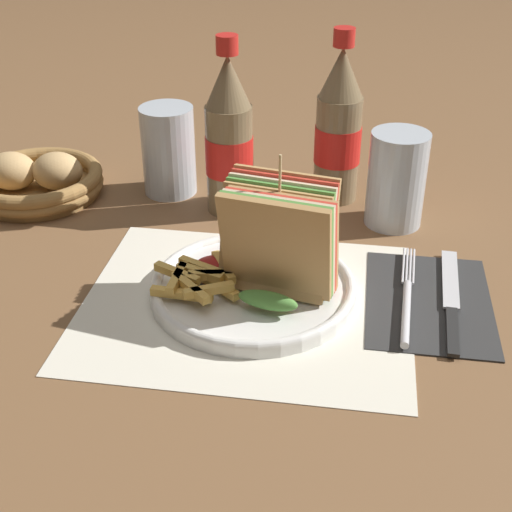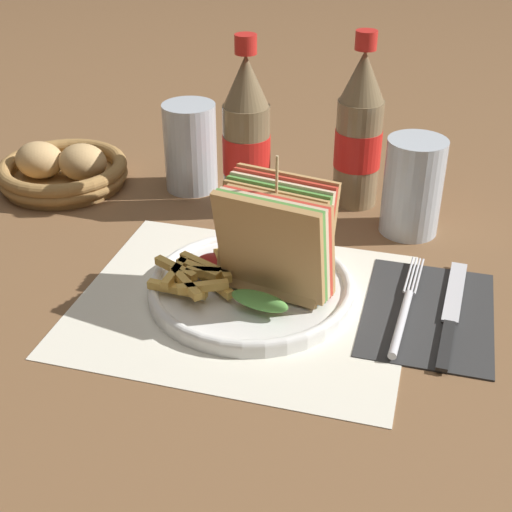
{
  "view_description": "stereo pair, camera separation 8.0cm",
  "coord_description": "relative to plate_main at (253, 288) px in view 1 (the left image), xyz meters",
  "views": [
    {
      "loc": [
        0.13,
        -0.68,
        0.45
      ],
      "look_at": [
        0.02,
        0.0,
        0.04
      ],
      "focal_mm": 50.0,
      "sensor_mm": 36.0,
      "label": 1
    },
    {
      "loc": [
        0.2,
        -0.66,
        0.45
      ],
      "look_at": [
        0.02,
        0.0,
        0.04
      ],
      "focal_mm": 50.0,
      "sensor_mm": 36.0,
      "label": 2
    }
  ],
  "objects": [
    {
      "name": "glass_near",
      "position": [
        0.16,
        0.2,
        0.05
      ],
      "size": [
        0.08,
        0.08,
        0.13
      ],
      "color": "silver",
      "rests_on": "ground_plane"
    },
    {
      "name": "fork",
      "position": [
        0.17,
        -0.0,
        -0.0
      ],
      "size": [
        0.02,
        0.2,
        0.01
      ],
      "rotation": [
        0.0,
        0.0,
        -0.06
      ],
      "color": "silver",
      "rests_on": "napkin"
    },
    {
      "name": "ground_plane",
      "position": [
        -0.02,
        0.02,
        -0.01
      ],
      "size": [
        4.0,
        4.0,
        0.0
      ],
      "primitive_type": "plane",
      "color": "brown"
    },
    {
      "name": "club_sandwich",
      "position": [
        0.03,
        -0.0,
        0.07
      ],
      "size": [
        0.13,
        0.12,
        0.16
      ],
      "color": "tan",
      "rests_on": "plate_main"
    },
    {
      "name": "plate_main",
      "position": [
        0.0,
        0.0,
        0.0
      ],
      "size": [
        0.23,
        0.23,
        0.02
      ],
      "color": "white",
      "rests_on": "ground_plane"
    },
    {
      "name": "ketchup_blob",
      "position": [
        -0.04,
        0.01,
        0.02
      ],
      "size": [
        0.05,
        0.04,
        0.02
      ],
      "color": "maroon",
      "rests_on": "plate_main"
    },
    {
      "name": "knife",
      "position": [
        0.22,
        0.02,
        -0.0
      ],
      "size": [
        0.03,
        0.21,
        0.0
      ],
      "rotation": [
        0.0,
        0.0,
        -0.06
      ],
      "color": "black",
      "rests_on": "napkin"
    },
    {
      "name": "coke_bottle_near",
      "position": [
        -0.06,
        0.21,
        0.09
      ],
      "size": [
        0.06,
        0.06,
        0.24
      ],
      "color": "#7A6647",
      "rests_on": "ground_plane"
    },
    {
      "name": "coke_bottle_far",
      "position": [
        0.08,
        0.27,
        0.09
      ],
      "size": [
        0.06,
        0.06,
        0.24
      ],
      "color": "#7A6647",
      "rests_on": "ground_plane"
    },
    {
      "name": "bread_basket",
      "position": [
        -0.35,
        0.21,
        0.01
      ],
      "size": [
        0.19,
        0.19,
        0.07
      ],
      "color": "olive",
      "rests_on": "ground_plane"
    },
    {
      "name": "placemat",
      "position": [
        -0.0,
        -0.02,
        -0.01
      ],
      "size": [
        0.36,
        0.3,
        0.0
      ],
      "color": "silver",
      "rests_on": "ground_plane"
    },
    {
      "name": "glass_far",
      "position": [
        -0.16,
        0.25,
        0.04
      ],
      "size": [
        0.08,
        0.08,
        0.13
      ],
      "color": "silver",
      "rests_on": "ground_plane"
    },
    {
      "name": "napkin",
      "position": [
        0.2,
        0.02,
        -0.01
      ],
      "size": [
        0.14,
        0.19,
        0.0
      ],
      "color": "#2D2D2D",
      "rests_on": "ground_plane"
    },
    {
      "name": "fries_pile",
      "position": [
        -0.06,
        -0.02,
        0.02
      ],
      "size": [
        0.1,
        0.1,
        0.02
      ],
      "color": "gold",
      "rests_on": "plate_main"
    }
  ]
}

